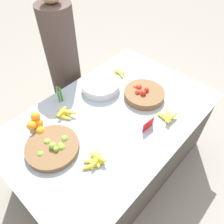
% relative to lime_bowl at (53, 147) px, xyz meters
% --- Properties ---
extents(ground_plane, '(12.00, 12.00, 0.00)m').
position_rel_lime_bowl_xyz_m(ground_plane, '(0.54, -0.10, -0.81)').
color(ground_plane, gray).
extents(market_table, '(1.83, 1.18, 0.78)m').
position_rel_lime_bowl_xyz_m(market_table, '(0.54, -0.10, -0.42)').
color(market_table, '#4C4742').
rests_on(market_table, ground_plane).
extents(lime_bowl, '(0.40, 0.40, 0.09)m').
position_rel_lime_bowl_xyz_m(lime_bowl, '(0.00, 0.00, 0.00)').
color(lime_bowl, brown).
rests_on(lime_bowl, market_table).
extents(tomato_basket, '(0.37, 0.37, 0.11)m').
position_rel_lime_bowl_xyz_m(tomato_basket, '(0.91, -0.15, 0.01)').
color(tomato_basket, brown).
rests_on(tomato_basket, market_table).
extents(orange_pile, '(0.15, 0.18, 0.13)m').
position_rel_lime_bowl_xyz_m(orange_pile, '(0.03, 0.25, 0.03)').
color(orange_pile, orange).
rests_on(orange_pile, market_table).
extents(metal_bowl, '(0.36, 0.36, 0.08)m').
position_rel_lime_bowl_xyz_m(metal_bowl, '(0.72, 0.22, 0.02)').
color(metal_bowl, silver).
rests_on(metal_bowl, market_table).
extents(price_sign, '(0.12, 0.02, 0.09)m').
position_rel_lime_bowl_xyz_m(price_sign, '(0.64, -0.40, 0.02)').
color(price_sign, red).
rests_on(price_sign, market_table).
extents(veg_bundle, '(0.04, 0.05, 0.15)m').
position_rel_lime_bowl_xyz_m(veg_bundle, '(0.36, 0.37, 0.05)').
color(veg_bundle, '#428438').
rests_on(veg_bundle, market_table).
extents(banana_bunch_middle_left, '(0.10, 0.17, 0.03)m').
position_rel_lime_bowl_xyz_m(banana_bunch_middle_left, '(1.02, 0.24, -0.01)').
color(banana_bunch_middle_left, yellow).
rests_on(banana_bunch_middle_left, market_table).
extents(banana_bunch_front_right, '(0.17, 0.16, 0.06)m').
position_rel_lime_bowl_xyz_m(banana_bunch_front_right, '(0.83, -0.46, 0.00)').
color(banana_bunch_front_right, yellow).
rests_on(banana_bunch_front_right, market_table).
extents(banana_bunch_back_center, '(0.20, 0.15, 0.06)m').
position_rel_lime_bowl_xyz_m(banana_bunch_back_center, '(0.14, -0.31, -0.00)').
color(banana_bunch_back_center, yellow).
rests_on(banana_bunch_back_center, market_table).
extents(banana_bunch_front_center, '(0.15, 0.18, 0.06)m').
position_rel_lime_bowl_xyz_m(banana_bunch_front_center, '(0.27, 0.20, 0.00)').
color(banana_bunch_front_center, yellow).
rests_on(banana_bunch_front_center, market_table).
extents(vendor_person, '(0.32, 0.32, 1.62)m').
position_rel_lime_bowl_xyz_m(vendor_person, '(0.70, 0.73, -0.06)').
color(vendor_person, '#473833').
rests_on(vendor_person, ground_plane).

